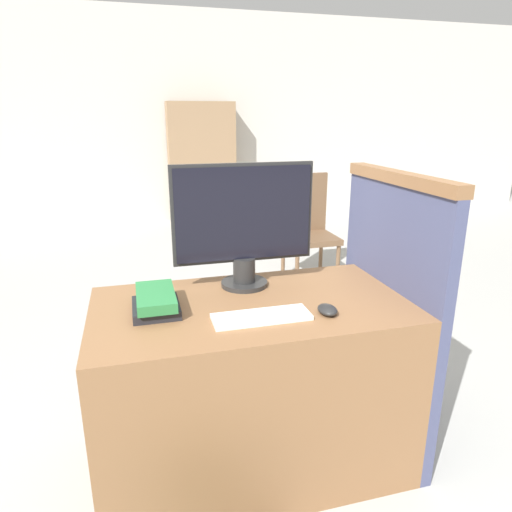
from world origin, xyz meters
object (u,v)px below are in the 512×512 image
Objects in this scene: monitor at (244,224)px; book_stack at (156,302)px; keyboard at (262,317)px; mouse at (327,310)px; far_chair at (307,224)px.

book_stack is (-0.39, -0.18, -0.24)m from monitor.
keyboard is 1.35× the size of book_stack.
monitor is at bearing 121.72° from mouse.
keyboard is 0.25m from mouse.
mouse is 0.37× the size of book_stack.
far_chair reaches higher than keyboard.
monitor is 2.26× the size of book_stack.
mouse is at bearing -58.28° from monitor.
far_chair is at bearing 70.29° from mouse.
mouse is 0.65m from book_stack.
monitor reaches higher than book_stack.
book_stack is at bearing -170.84° from far_chair.
mouse is at bearing -156.14° from far_chair.
far_chair is (1.06, 1.93, -0.51)m from monitor.
far_chair is at bearing 64.79° from keyboard.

